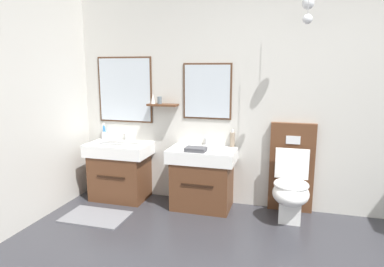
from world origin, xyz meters
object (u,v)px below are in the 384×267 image
Objects in this scene: vanity_sink_right at (202,177)px; soap_dispenser at (232,139)px; vanity_sink_left at (120,169)px; toilet at (291,183)px; folded_hand_towel at (196,149)px; toothbrush_cup at (104,135)px.

vanity_sink_right is 3.68× the size of soap_dispenser.
vanity_sink_left is 2.01m from toilet.
vanity_sink_left is at bearing -179.85° from toilet.
toilet reaches higher than soap_dispenser.
toilet reaches higher than vanity_sink_left.
folded_hand_towel is at bearing -137.13° from soap_dispenser.
toilet reaches higher than toothbrush_cup.
toilet is 4.79× the size of toothbrush_cup.
vanity_sink_left is 1.42m from soap_dispenser.
folded_hand_towel is (1.00, -0.14, 0.35)m from vanity_sink_left.
toilet is (0.97, 0.01, 0.01)m from vanity_sink_right.
vanity_sink_left is at bearing -172.54° from soap_dispenser.
soap_dispenser is (1.34, 0.18, 0.42)m from vanity_sink_left.
vanity_sink_right is 0.55m from soap_dispenser.
folded_hand_towel is at bearing -13.50° from toothbrush_cup.
toothbrush_cup reaches higher than vanity_sink_left.
soap_dispenser is at bearing 165.63° from toilet.
toothbrush_cup is (-1.33, 0.17, 0.39)m from vanity_sink_right.
toilet is 2.34m from toothbrush_cup.
vanity_sink_left and vanity_sink_right have the same top height.
toothbrush_cup reaches higher than vanity_sink_right.
vanity_sink_left is 3.42× the size of folded_hand_towel.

